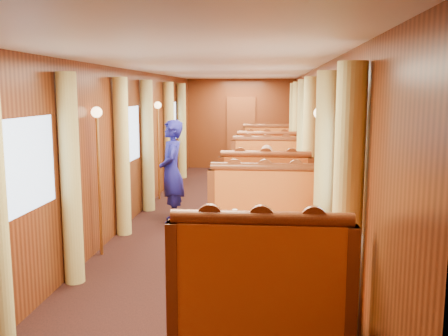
# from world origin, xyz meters

# --- Properties ---
(floor) EXTENTS (3.00, 12.00, 0.01)m
(floor) POSITION_xyz_m (0.00, 0.00, 0.00)
(floor) COLOR black
(floor) RESTS_ON ground
(ceiling) EXTENTS (3.00, 12.00, 0.01)m
(ceiling) POSITION_xyz_m (0.00, 0.00, 2.50)
(ceiling) COLOR silver
(ceiling) RESTS_ON wall_left
(wall_far) EXTENTS (3.00, 0.01, 2.50)m
(wall_far) POSITION_xyz_m (0.00, 6.00, 1.25)
(wall_far) COLOR brown
(wall_far) RESTS_ON floor
(wall_near) EXTENTS (3.00, 0.01, 2.50)m
(wall_near) POSITION_xyz_m (0.00, -6.00, 1.25)
(wall_near) COLOR brown
(wall_near) RESTS_ON floor
(wall_left) EXTENTS (0.01, 12.00, 2.50)m
(wall_left) POSITION_xyz_m (-1.50, 0.00, 1.25)
(wall_left) COLOR brown
(wall_left) RESTS_ON floor
(wall_right) EXTENTS (0.01, 12.00, 2.50)m
(wall_right) POSITION_xyz_m (1.50, 0.00, 1.25)
(wall_right) COLOR brown
(wall_right) RESTS_ON floor
(doorway_far) EXTENTS (0.80, 0.04, 2.00)m
(doorway_far) POSITION_xyz_m (0.00, 5.97, 1.00)
(doorway_far) COLOR brown
(doorway_far) RESTS_ON floor
(table_near) EXTENTS (1.05, 0.72, 0.75)m
(table_near) POSITION_xyz_m (0.75, -3.50, 0.38)
(table_near) COLOR white
(table_near) RESTS_ON floor
(banquette_near_fwd) EXTENTS (1.30, 0.55, 1.34)m
(banquette_near_fwd) POSITION_xyz_m (0.75, -4.51, 0.42)
(banquette_near_fwd) COLOR #BB3914
(banquette_near_fwd) RESTS_ON floor
(banquette_near_aft) EXTENTS (1.30, 0.55, 1.34)m
(banquette_near_aft) POSITION_xyz_m (0.75, -2.49, 0.42)
(banquette_near_aft) COLOR #BB3914
(banquette_near_aft) RESTS_ON floor
(table_mid) EXTENTS (1.05, 0.72, 0.75)m
(table_mid) POSITION_xyz_m (0.75, 0.00, 0.38)
(table_mid) COLOR white
(table_mid) RESTS_ON floor
(banquette_mid_fwd) EXTENTS (1.30, 0.55, 1.34)m
(banquette_mid_fwd) POSITION_xyz_m (0.75, -1.01, 0.42)
(banquette_mid_fwd) COLOR #BB3914
(banquette_mid_fwd) RESTS_ON floor
(banquette_mid_aft) EXTENTS (1.30, 0.55, 1.34)m
(banquette_mid_aft) POSITION_xyz_m (0.75, 1.01, 0.42)
(banquette_mid_aft) COLOR #BB3914
(banquette_mid_aft) RESTS_ON floor
(table_far) EXTENTS (1.05, 0.72, 0.75)m
(table_far) POSITION_xyz_m (0.75, 3.50, 0.38)
(table_far) COLOR white
(table_far) RESTS_ON floor
(banquette_far_fwd) EXTENTS (1.30, 0.55, 1.34)m
(banquette_far_fwd) POSITION_xyz_m (0.75, 2.49, 0.42)
(banquette_far_fwd) COLOR #BB3914
(banquette_far_fwd) RESTS_ON floor
(banquette_far_aft) EXTENTS (1.30, 0.55, 1.34)m
(banquette_far_aft) POSITION_xyz_m (0.75, 4.51, 0.42)
(banquette_far_aft) COLOR #BB3914
(banquette_far_aft) RESTS_ON floor
(tea_tray) EXTENTS (0.41, 0.37, 0.01)m
(tea_tray) POSITION_xyz_m (0.66, -3.52, 0.76)
(tea_tray) COLOR silver
(tea_tray) RESTS_ON table_near
(teapot_left) EXTENTS (0.20, 0.15, 0.15)m
(teapot_left) POSITION_xyz_m (0.56, -3.62, 0.83)
(teapot_left) COLOR silver
(teapot_left) RESTS_ON tea_tray
(teapot_right) EXTENTS (0.16, 0.13, 0.11)m
(teapot_right) POSITION_xyz_m (0.74, -3.61, 0.81)
(teapot_right) COLOR silver
(teapot_right) RESTS_ON tea_tray
(teapot_back) EXTENTS (0.19, 0.16, 0.14)m
(teapot_back) POSITION_xyz_m (0.69, -3.45, 0.82)
(teapot_back) COLOR silver
(teapot_back) RESTS_ON tea_tray
(fruit_plate) EXTENTS (0.24, 0.24, 0.05)m
(fruit_plate) POSITION_xyz_m (1.08, -3.60, 0.77)
(fruit_plate) COLOR white
(fruit_plate) RESTS_ON table_near
(cup_inboard) EXTENTS (0.08, 0.08, 0.26)m
(cup_inboard) POSITION_xyz_m (0.36, -3.35, 0.86)
(cup_inboard) COLOR white
(cup_inboard) RESTS_ON table_near
(cup_outboard) EXTENTS (0.08, 0.08, 0.26)m
(cup_outboard) POSITION_xyz_m (0.47, -3.27, 0.86)
(cup_outboard) COLOR white
(cup_outboard) RESTS_ON table_near
(rose_vase_mid) EXTENTS (0.06, 0.06, 0.36)m
(rose_vase_mid) POSITION_xyz_m (0.72, 0.04, 0.93)
(rose_vase_mid) COLOR silver
(rose_vase_mid) RESTS_ON table_mid
(rose_vase_far) EXTENTS (0.06, 0.06, 0.36)m
(rose_vase_far) POSITION_xyz_m (0.76, 3.52, 0.93)
(rose_vase_far) COLOR silver
(rose_vase_far) RESTS_ON table_far
(window_left_near) EXTENTS (0.01, 1.20, 0.90)m
(window_left_near) POSITION_xyz_m (-1.49, -3.50, 1.45)
(window_left_near) COLOR #93ADD1
(window_left_near) RESTS_ON wall_left
(curtain_left_near_b) EXTENTS (0.22, 0.22, 2.35)m
(curtain_left_near_b) POSITION_xyz_m (-1.38, -2.72, 1.18)
(curtain_left_near_b) COLOR #E4D375
(curtain_left_near_b) RESTS_ON floor
(window_right_near) EXTENTS (0.01, 1.20, 0.90)m
(window_right_near) POSITION_xyz_m (1.49, -3.50, 1.45)
(window_right_near) COLOR #93ADD1
(window_right_near) RESTS_ON wall_right
(curtain_right_near_a) EXTENTS (0.22, 0.22, 2.35)m
(curtain_right_near_a) POSITION_xyz_m (1.38, -4.28, 1.18)
(curtain_right_near_a) COLOR #E4D375
(curtain_right_near_a) RESTS_ON floor
(curtain_right_near_b) EXTENTS (0.22, 0.22, 2.35)m
(curtain_right_near_b) POSITION_xyz_m (1.38, -2.72, 1.18)
(curtain_right_near_b) COLOR #E4D375
(curtain_right_near_b) RESTS_ON floor
(window_left_mid) EXTENTS (0.01, 1.20, 0.90)m
(window_left_mid) POSITION_xyz_m (-1.49, 0.00, 1.45)
(window_left_mid) COLOR #93ADD1
(window_left_mid) RESTS_ON wall_left
(curtain_left_mid_a) EXTENTS (0.22, 0.22, 2.35)m
(curtain_left_mid_a) POSITION_xyz_m (-1.38, -0.78, 1.18)
(curtain_left_mid_a) COLOR #E4D375
(curtain_left_mid_a) RESTS_ON floor
(curtain_left_mid_b) EXTENTS (0.22, 0.22, 2.35)m
(curtain_left_mid_b) POSITION_xyz_m (-1.38, 0.78, 1.18)
(curtain_left_mid_b) COLOR #E4D375
(curtain_left_mid_b) RESTS_ON floor
(window_right_mid) EXTENTS (0.01, 1.20, 0.90)m
(window_right_mid) POSITION_xyz_m (1.49, 0.00, 1.45)
(window_right_mid) COLOR #93ADD1
(window_right_mid) RESTS_ON wall_right
(curtain_right_mid_a) EXTENTS (0.22, 0.22, 2.35)m
(curtain_right_mid_a) POSITION_xyz_m (1.38, -0.78, 1.18)
(curtain_right_mid_a) COLOR #E4D375
(curtain_right_mid_a) RESTS_ON floor
(curtain_right_mid_b) EXTENTS (0.22, 0.22, 2.35)m
(curtain_right_mid_b) POSITION_xyz_m (1.38, 0.78, 1.18)
(curtain_right_mid_b) COLOR #E4D375
(curtain_right_mid_b) RESTS_ON floor
(window_left_far) EXTENTS (0.01, 1.20, 0.90)m
(window_left_far) POSITION_xyz_m (-1.49, 3.50, 1.45)
(window_left_far) COLOR #93ADD1
(window_left_far) RESTS_ON wall_left
(curtain_left_far_a) EXTENTS (0.22, 0.22, 2.35)m
(curtain_left_far_a) POSITION_xyz_m (-1.38, 2.72, 1.18)
(curtain_left_far_a) COLOR #E4D375
(curtain_left_far_a) RESTS_ON floor
(curtain_left_far_b) EXTENTS (0.22, 0.22, 2.35)m
(curtain_left_far_b) POSITION_xyz_m (-1.38, 4.28, 1.18)
(curtain_left_far_b) COLOR #E4D375
(curtain_left_far_b) RESTS_ON floor
(window_right_far) EXTENTS (0.01, 1.20, 0.90)m
(window_right_far) POSITION_xyz_m (1.49, 3.50, 1.45)
(window_right_far) COLOR #93ADD1
(window_right_far) RESTS_ON wall_right
(curtain_right_far_a) EXTENTS (0.22, 0.22, 2.35)m
(curtain_right_far_a) POSITION_xyz_m (1.38, 2.72, 1.18)
(curtain_right_far_a) COLOR #E4D375
(curtain_right_far_a) RESTS_ON floor
(curtain_right_far_b) EXTENTS (0.22, 0.22, 2.35)m
(curtain_right_far_b) POSITION_xyz_m (1.38, 4.28, 1.18)
(curtain_right_far_b) COLOR #E4D375
(curtain_right_far_b) RESTS_ON floor
(sconce_left_fore) EXTENTS (0.14, 0.14, 1.95)m
(sconce_left_fore) POSITION_xyz_m (-1.40, -1.75, 1.38)
(sconce_left_fore) COLOR #BF8C3F
(sconce_left_fore) RESTS_ON floor
(sconce_right_fore) EXTENTS (0.14, 0.14, 1.95)m
(sconce_right_fore) POSITION_xyz_m (1.40, -1.75, 1.38)
(sconce_right_fore) COLOR #BF8C3F
(sconce_right_fore) RESTS_ON floor
(sconce_left_aft) EXTENTS (0.14, 0.14, 1.95)m
(sconce_left_aft) POSITION_xyz_m (-1.40, 1.75, 1.38)
(sconce_left_aft) COLOR #BF8C3F
(sconce_left_aft) RESTS_ON floor
(sconce_right_aft) EXTENTS (0.14, 0.14, 1.95)m
(sconce_right_aft) POSITION_xyz_m (1.40, 1.75, 1.38)
(sconce_right_aft) COLOR #BF8C3F
(sconce_right_aft) RESTS_ON floor
(steward) EXTENTS (0.52, 0.68, 1.69)m
(steward) POSITION_xyz_m (-0.79, -0.01, 0.84)
(steward) COLOR navy
(steward) RESTS_ON floor
(passenger) EXTENTS (0.40, 0.44, 0.76)m
(passenger) POSITION_xyz_m (0.75, 0.81, 0.74)
(passenger) COLOR beige
(passenger) RESTS_ON banquette_mid_aft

